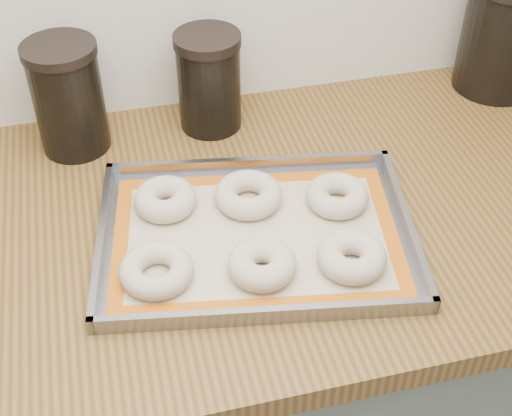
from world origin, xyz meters
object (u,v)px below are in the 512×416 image
object	(u,v)px
bagel_back_left	(165,199)
bagel_back_mid	(248,195)
canister_right	(505,33)
baking_tray	(256,235)
bagel_front_right	(352,257)
bagel_back_right	(337,196)
canister_left	(68,97)
canister_mid	(209,81)
bagel_front_left	(156,270)
bagel_front_mid	(262,264)

from	to	relation	value
bagel_back_left	bagel_back_mid	bearing A→B (deg)	-8.68
canister_right	baking_tray	bearing A→B (deg)	-150.78
bagel_front_right	bagel_back_right	distance (m)	0.13
bagel_front_right	canister_left	world-z (taller)	canister_left
baking_tray	bagel_front_right	distance (m)	0.15
bagel_back_right	canister_mid	size ratio (longest dim) A/B	0.55
bagel_front_right	canister_mid	bearing A→B (deg)	106.95
bagel_front_left	canister_left	xyz separation A→B (m)	(-0.09, 0.35, 0.08)
canister_left	canister_right	distance (m)	0.79
baking_tray	bagel_back_left	xyz separation A→B (m)	(-0.12, 0.09, 0.02)
bagel_front_mid	bagel_front_left	bearing A→B (deg)	169.74
bagel_front_left	bagel_front_mid	distance (m)	0.15
bagel_back_left	bagel_back_mid	distance (m)	0.13
baking_tray	bagel_front_left	bearing A→B (deg)	-161.95
canister_left	bagel_front_mid	bearing A→B (deg)	-58.25
canister_left	bagel_front_left	bearing A→B (deg)	-75.64
bagel_back_right	bagel_front_mid	bearing A→B (deg)	-142.21
bagel_front_left	bagel_front_mid	size ratio (longest dim) A/B	1.07
bagel_back_left	canister_right	bearing A→B (deg)	17.63
bagel_front_left	bagel_front_mid	xyz separation A→B (m)	(0.14, -0.03, 0.00)
bagel_front_mid	canister_right	size ratio (longest dim) A/B	0.44
bagel_front_mid	canister_left	xyz separation A→B (m)	(-0.23, 0.38, 0.07)
canister_left	bagel_back_mid	bearing A→B (deg)	-42.14
bagel_back_left	bagel_back_mid	xyz separation A→B (m)	(0.13, -0.02, -0.00)
bagel_front_mid	bagel_back_mid	world-z (taller)	bagel_front_mid
canister_mid	canister_right	xyz separation A→B (m)	(0.55, -0.00, 0.02)
bagel_front_right	bagel_back_left	world-z (taller)	same
bagel_back_mid	canister_left	size ratio (longest dim) A/B	0.55
bagel_front_mid	bagel_back_left	distance (m)	0.20
bagel_front_left	baking_tray	bearing A→B (deg)	18.05
bagel_back_left	canister_left	size ratio (longest dim) A/B	0.50
bagel_front_left	bagel_back_right	size ratio (longest dim) A/B	1.07
canister_right	bagel_front_right	bearing A→B (deg)	-137.34
bagel_front_right	canister_mid	xyz separation A→B (m)	(-0.12, 0.40, 0.07)
bagel_back_mid	canister_mid	bearing A→B (deg)	93.22
bagel_back_mid	canister_right	distance (m)	0.59
canister_left	bagel_front_right	bearing A→B (deg)	-47.58
bagel_front_left	bagel_back_right	distance (m)	0.31
bagel_front_right	baking_tray	bearing A→B (deg)	141.46
bagel_back_left	bagel_front_mid	bearing A→B (deg)	-57.21
bagel_front_mid	bagel_back_mid	bearing A→B (deg)	83.65
baking_tray	bagel_front_left	xyz separation A→B (m)	(-0.15, -0.05, 0.01)
baking_tray	canister_left	size ratio (longest dim) A/B	2.65
bagel_front_mid	canister_mid	xyz separation A→B (m)	(0.00, 0.38, 0.06)
bagel_front_left	canister_mid	size ratio (longest dim) A/B	0.59
bagel_front_mid	bagel_back_mid	distance (m)	0.15
baking_tray	bagel_front_right	bearing A→B (deg)	-38.54
bagel_front_left	bagel_back_left	distance (m)	0.15
bagel_back_mid	baking_tray	bearing A→B (deg)	-94.94
bagel_front_right	canister_right	xyz separation A→B (m)	(0.43, 0.40, 0.09)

